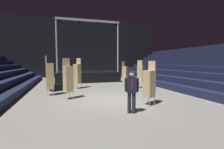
# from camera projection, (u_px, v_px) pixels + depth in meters

# --- Properties ---
(ground_plane) EXTENTS (22.00, 30.00, 0.10)m
(ground_plane) POSITION_uv_depth(u_px,v_px,m) (110.00, 100.00, 9.17)
(ground_plane) COLOR gray
(arena_end_wall) EXTENTS (22.00, 0.30, 8.00)m
(arena_end_wall) POSITION_uv_depth(u_px,v_px,m) (81.00, 49.00, 23.18)
(arena_end_wall) COLOR black
(arena_end_wall) RESTS_ON ground_plane
(bleacher_bank_right) EXTENTS (6.00, 24.00, 3.60)m
(bleacher_bank_right) POSITION_uv_depth(u_px,v_px,m) (209.00, 66.00, 12.28)
(bleacher_bank_right) COLOR #191E38
(bleacher_bank_right) RESTS_ON ground_plane
(stage_riser) EXTENTS (6.55, 3.54, 6.23)m
(stage_riser) POSITION_uv_depth(u_px,v_px,m) (87.00, 76.00, 17.80)
(stage_riser) COLOR black
(stage_riser) RESTS_ON ground_plane
(man_with_tie) EXTENTS (0.56, 0.35, 1.72)m
(man_with_tie) POSITION_uv_depth(u_px,v_px,m) (132.00, 89.00, 6.59)
(man_with_tie) COLOR black
(man_with_tie) RESTS_ON ground_plane
(chair_stack_front_left) EXTENTS (0.62, 0.62, 2.39)m
(chair_stack_front_left) POSITION_uv_depth(u_px,v_px,m) (77.00, 73.00, 12.81)
(chair_stack_front_left) COLOR #B2B5BA
(chair_stack_front_left) RESTS_ON ground_plane
(chair_stack_front_right) EXTENTS (0.61, 0.61, 2.14)m
(chair_stack_front_right) POSITION_uv_depth(u_px,v_px,m) (125.00, 73.00, 14.55)
(chair_stack_front_right) COLOR #B2B5BA
(chair_stack_front_right) RESTS_ON ground_plane
(chair_stack_mid_left) EXTENTS (0.57, 0.57, 2.14)m
(chair_stack_mid_left) POSITION_uv_depth(u_px,v_px,m) (149.00, 83.00, 7.87)
(chair_stack_mid_left) COLOR #B2B5BA
(chair_stack_mid_left) RESTS_ON ground_plane
(chair_stack_mid_right) EXTENTS (0.62, 0.62, 2.22)m
(chair_stack_mid_right) POSITION_uv_depth(u_px,v_px,m) (141.00, 74.00, 13.12)
(chair_stack_mid_right) COLOR #B2B5BA
(chair_stack_mid_right) RESTS_ON ground_plane
(chair_stack_mid_centre) EXTENTS (0.49, 0.49, 2.48)m
(chair_stack_mid_centre) POSITION_uv_depth(u_px,v_px,m) (50.00, 76.00, 10.18)
(chair_stack_mid_centre) COLOR #B2B5BA
(chair_stack_mid_centre) RESTS_ON ground_plane
(chair_stack_rear_left) EXTENTS (0.59, 0.59, 2.31)m
(chair_stack_rear_left) POSITION_uv_depth(u_px,v_px,m) (68.00, 79.00, 9.16)
(chair_stack_rear_left) COLOR #B2B5BA
(chair_stack_rear_left) RESTS_ON ground_plane
(equipment_road_case) EXTENTS (1.08, 0.98, 0.47)m
(equipment_road_case) POSITION_uv_depth(u_px,v_px,m) (57.00, 87.00, 11.90)
(equipment_road_case) COLOR black
(equipment_road_case) RESTS_ON ground_plane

